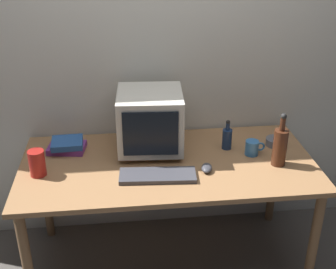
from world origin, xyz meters
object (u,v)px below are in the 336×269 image
(computer_mouse, at_px, (207,168))
(mug, at_px, (252,148))
(keyboard, at_px, (158,176))
(cd_spindle, at_px, (275,142))
(metal_canister, at_px, (37,163))
(crt_monitor, at_px, (150,121))
(bottle_short, at_px, (227,138))
(bottle_tall, at_px, (280,146))
(book_stack, at_px, (67,146))

(computer_mouse, relative_size, mug, 0.83)
(keyboard, relative_size, computer_mouse, 4.20)
(cd_spindle, bearing_deg, metal_canister, -172.14)
(cd_spindle, bearing_deg, crt_monitor, 177.72)
(bottle_short, distance_m, mug, 0.17)
(computer_mouse, height_order, bottle_tall, bottle_tall)
(mug, height_order, metal_canister, metal_canister)
(crt_monitor, height_order, book_stack, crt_monitor)
(bottle_tall, height_order, mug, bottle_tall)
(bottle_tall, bearing_deg, keyboard, -174.63)
(computer_mouse, distance_m, bottle_tall, 0.44)
(crt_monitor, xyz_separation_m, bottle_tall, (0.72, -0.26, -0.07))
(book_stack, height_order, mug, mug)
(bottle_tall, height_order, cd_spindle, bottle_tall)
(bottle_tall, bearing_deg, cd_spindle, 75.03)
(bottle_short, bearing_deg, bottle_tall, -41.50)
(book_stack, bearing_deg, metal_canister, -116.93)
(keyboard, relative_size, mug, 3.50)
(keyboard, relative_size, metal_canister, 2.80)
(computer_mouse, distance_m, book_stack, 0.87)
(book_stack, relative_size, metal_canister, 1.59)
(book_stack, bearing_deg, computer_mouse, -22.14)
(mug, distance_m, cd_spindle, 0.21)
(computer_mouse, xyz_separation_m, book_stack, (-0.80, 0.33, 0.02))
(keyboard, xyz_separation_m, book_stack, (-0.52, 0.37, 0.02))
(bottle_tall, height_order, bottle_short, bottle_tall)
(crt_monitor, relative_size, bottle_short, 2.14)
(keyboard, relative_size, bottle_short, 2.19)
(keyboard, height_order, computer_mouse, computer_mouse)
(crt_monitor, xyz_separation_m, book_stack, (-0.51, 0.04, -0.16))
(book_stack, distance_m, cd_spindle, 1.29)
(crt_monitor, bearing_deg, book_stack, 175.77)
(mug, bearing_deg, keyboard, -161.52)
(keyboard, relative_size, book_stack, 1.76)
(keyboard, xyz_separation_m, cd_spindle, (0.77, 0.30, 0.01))
(book_stack, bearing_deg, mug, -8.72)
(bottle_tall, relative_size, book_stack, 1.34)
(cd_spindle, bearing_deg, computer_mouse, -152.02)
(bottle_tall, bearing_deg, metal_canister, 178.51)
(computer_mouse, height_order, mug, mug)
(computer_mouse, xyz_separation_m, bottle_short, (0.17, 0.25, 0.05))
(mug, xyz_separation_m, metal_canister, (-1.24, -0.09, 0.03))
(computer_mouse, bearing_deg, crt_monitor, 147.38)
(keyboard, bearing_deg, book_stack, 148.90)
(crt_monitor, relative_size, computer_mouse, 4.09)
(computer_mouse, xyz_separation_m, bottle_tall, (0.42, 0.03, 0.10))
(bottle_short, bearing_deg, keyboard, -147.49)
(bottle_tall, bearing_deg, bottle_short, 138.50)
(metal_canister, bearing_deg, crt_monitor, 19.49)
(keyboard, distance_m, mug, 0.62)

